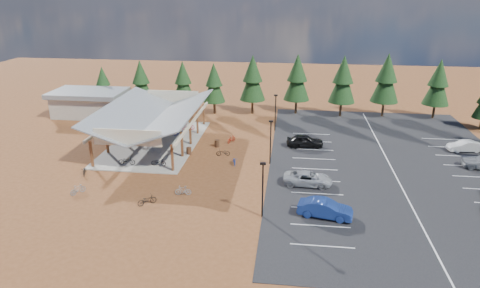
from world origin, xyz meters
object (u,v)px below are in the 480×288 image
bike_7 (188,126)px  bike_13 (183,190)px  bike_9 (78,189)px  car_9 (465,146)px  bike_8 (84,171)px  trash_bin_1 (217,143)px  bike_0 (127,161)px  lamp_post_0 (263,186)px  trash_bin_0 (189,151)px  bike_3 (150,120)px  bike_pavilion (154,115)px  car_4 (305,141)px  bike_14 (234,161)px  outbuilding (89,103)px  lamp_post_1 (271,139)px  bike_5 (155,149)px  bike_6 (179,133)px  car_1 (325,209)px  bike_1 (144,143)px  bike_12 (147,200)px  bike_2 (146,130)px  bike_4 (159,162)px  bike_16 (223,152)px  bike_15 (231,139)px  lamp_post_2 (275,110)px  car_2 (308,178)px

bike_7 → bike_13: 19.74m
bike_9 → car_9: car_9 is taller
bike_8 → trash_bin_1: bearing=17.3°
bike_7 → bike_0: bearing=152.6°
lamp_post_0 → trash_bin_0: (-9.81, 13.61, -2.53)m
bike_3 → lamp_post_0: bearing=-126.6°
bike_pavilion → car_4: (19.02, 0.92, -3.01)m
bike_14 → outbuilding: bearing=134.8°
bike_pavilion → lamp_post_1: lamp_post_1 is taller
bike_5 → bike_8: 8.89m
bike_6 → bike_0: bearing=144.0°
bike_13 → bike_7: bearing=-171.8°
bike_pavilion → car_1: 26.38m
trash_bin_1 → bike_1: bearing=-169.7°
outbuilding → bike_5: bearing=-44.0°
lamp_post_0 → bike_5: lamp_post_0 is taller
bike_9 → car_4: bearing=-110.0°
bike_12 → car_9: 38.44m
outbuilding → bike_2: size_ratio=6.13×
bike_8 → trash_bin_0: bearing=14.5°
outbuilding → bike_4: size_ratio=6.56×
bike_5 → car_9: size_ratio=0.39×
bike_7 → bike_1: bearing=142.4°
bike_3 → bike_16: 16.78m
outbuilding → car_9: outbuilding is taller
car_4 → lamp_post_0: bearing=162.0°
bike_pavilion → bike_15: bearing=8.5°
lamp_post_2 → car_2: lamp_post_2 is taller
lamp_post_0 → bike_13: (-7.89, 3.19, -2.49)m
car_4 → bike_pavilion: bearing=87.4°
trash_bin_0 → car_1: car_1 is taller
bike_1 → bike_16: bike_1 is taller
bike_0 → car_4: (19.98, 8.43, 0.22)m
car_4 → bike_12: bearing=133.7°
trash_bin_0 → bike_14: bearing=-22.1°
trash_bin_1 → car_4: car_4 is taller
trash_bin_0 → bike_0: bike_0 is taller
bike_14 → bike_16: bike_14 is taller
bike_0 → lamp_post_0: bearing=-126.1°
bike_16 → lamp_post_0: bearing=13.0°
bike_4 → car_1: bearing=-117.4°
bike_0 → outbuilding: bearing=29.8°
bike_7 → bike_16: size_ratio=1.10×
bike_6 → bike_4: bearing=163.4°
lamp_post_0 → bike_15: (-5.36, 18.44, -2.49)m
trash_bin_0 → bike_7: 9.15m
bike_9 → lamp_post_0: bearing=-152.2°
car_4 → trash_bin_1: bearing=91.2°
lamp_post_0 → bike_7: 25.61m
bike_4 → bike_9: size_ratio=1.04×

